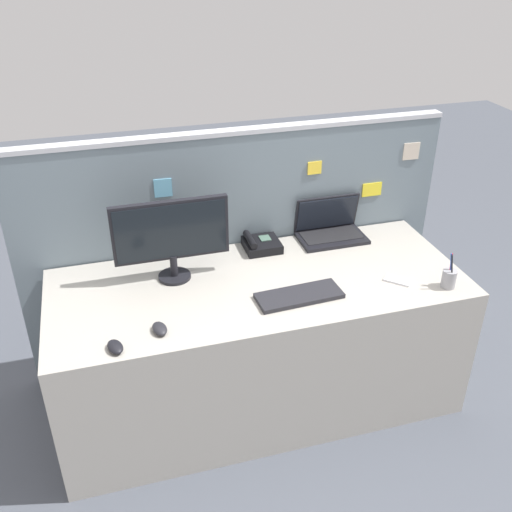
% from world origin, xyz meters
% --- Properties ---
extents(ground_plane, '(10.00, 10.00, 0.00)m').
position_xyz_m(ground_plane, '(0.00, 0.00, 0.00)').
color(ground_plane, '#4C515B').
extents(desk, '(2.04, 0.83, 0.75)m').
position_xyz_m(desk, '(0.00, 0.00, 0.38)').
color(desk, '#ADA89E').
rests_on(desk, ground_plane).
extents(cubicle_divider, '(2.33, 0.07, 1.38)m').
position_xyz_m(cubicle_divider, '(0.00, 0.45, 0.69)').
color(cubicle_divider, slate).
rests_on(cubicle_divider, ground_plane).
extents(desktop_monitor, '(0.56, 0.16, 0.41)m').
position_xyz_m(desktop_monitor, '(-0.39, 0.16, 0.99)').
color(desktop_monitor, black).
rests_on(desktop_monitor, desk).
extents(laptop, '(0.37, 0.23, 0.23)m').
position_xyz_m(laptop, '(0.51, 0.35, 0.81)').
color(laptop, black).
rests_on(laptop, desk).
extents(desk_phone, '(0.19, 0.18, 0.08)m').
position_xyz_m(desk_phone, '(0.10, 0.32, 0.78)').
color(desk_phone, black).
rests_on(desk_phone, desk).
extents(keyboard_main, '(0.41, 0.18, 0.02)m').
position_xyz_m(keyboard_main, '(0.14, -0.18, 0.76)').
color(keyboard_main, '#232328').
rests_on(keyboard_main, desk).
extents(computer_mouse_right_hand, '(0.08, 0.11, 0.03)m').
position_xyz_m(computer_mouse_right_hand, '(-0.52, -0.26, 0.77)').
color(computer_mouse_right_hand, '#232328').
rests_on(computer_mouse_right_hand, desk).
extents(computer_mouse_left_hand, '(0.08, 0.11, 0.03)m').
position_xyz_m(computer_mouse_left_hand, '(-0.71, -0.34, 0.77)').
color(computer_mouse_left_hand, black).
rests_on(computer_mouse_left_hand, desk).
extents(pen_cup, '(0.07, 0.07, 0.19)m').
position_xyz_m(pen_cup, '(0.87, -0.29, 0.80)').
color(pen_cup, '#99999E').
rests_on(pen_cup, desk).
extents(cell_phone_white_slab, '(0.14, 0.14, 0.01)m').
position_xyz_m(cell_phone_white_slab, '(0.66, -0.18, 0.76)').
color(cell_phone_white_slab, silver).
rests_on(cell_phone_white_slab, desk).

